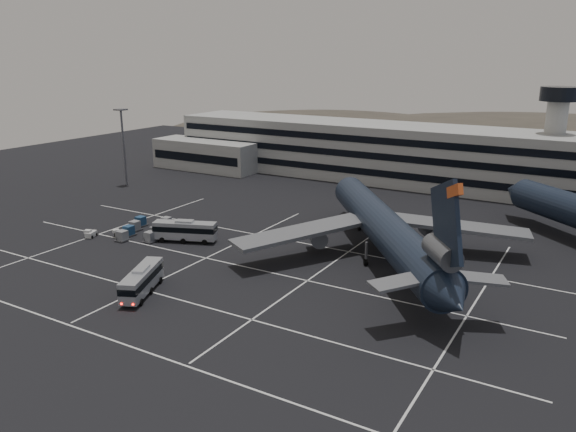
# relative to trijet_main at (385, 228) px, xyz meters

# --- Properties ---
(ground) EXTENTS (260.00, 260.00, 0.00)m
(ground) POSITION_rel_trijet_main_xyz_m (-18.40, -16.79, -5.25)
(ground) COLOR black
(ground) RESTS_ON ground
(lane_markings) EXTENTS (90.00, 55.62, 0.01)m
(lane_markings) POSITION_rel_trijet_main_xyz_m (-17.46, -16.07, -5.24)
(lane_markings) COLOR silver
(lane_markings) RESTS_ON ground
(terminal) EXTENTS (125.00, 26.00, 24.00)m
(terminal) POSITION_rel_trijet_main_xyz_m (-21.35, 54.35, 1.68)
(terminal) COLOR gray
(terminal) RESTS_ON ground
(hills) EXTENTS (352.00, 180.00, 44.00)m
(hills) POSITION_rel_trijet_main_xyz_m (-0.41, 153.21, -17.32)
(hills) COLOR #38332B
(hills) RESTS_ON ground
(lightpole_left) EXTENTS (2.40, 2.40, 18.28)m
(lightpole_left) POSITION_rel_trijet_main_xyz_m (-73.40, 18.21, 6.57)
(lightpole_left) COLOR slate
(lightpole_left) RESTS_ON ground
(trijet_main) EXTENTS (40.01, 49.10, 18.08)m
(trijet_main) POSITION_rel_trijet_main_xyz_m (0.00, 0.00, 0.00)
(trijet_main) COLOR black
(trijet_main) RESTS_ON ground
(bus_near) EXTENTS (6.33, 10.46, 3.66)m
(bus_near) POSITION_rel_trijet_main_xyz_m (-23.19, -27.70, -3.25)
(bus_near) COLOR #A1A4AA
(bus_near) RESTS_ON ground
(bus_far) EXTENTS (10.85, 6.19, 3.77)m
(bus_far) POSITION_rel_trijet_main_xyz_m (-32.45, -8.15, -3.19)
(bus_far) COLOR #A1A4AA
(bus_far) RESTS_ON ground
(tug_a) EXTENTS (1.99, 2.49, 1.40)m
(tug_a) POSITION_rel_trijet_main_xyz_m (-48.16, -14.67, -4.63)
(tug_a) COLOR #BABAB5
(tug_a) RESTS_ON ground
(tug_b) EXTENTS (2.52, 2.27, 1.40)m
(tug_b) POSITION_rel_trijet_main_xyz_m (-43.94, -12.14, -4.63)
(tug_b) COLOR #BABAB5
(tug_b) RESTS_ON ground
(uld_cluster) EXTENTS (10.64, 12.72, 1.80)m
(uld_cluster) POSITION_rel_trijet_main_xyz_m (-41.49, -8.33, -4.37)
(uld_cluster) COLOR #2D2D30
(uld_cluster) RESTS_ON ground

